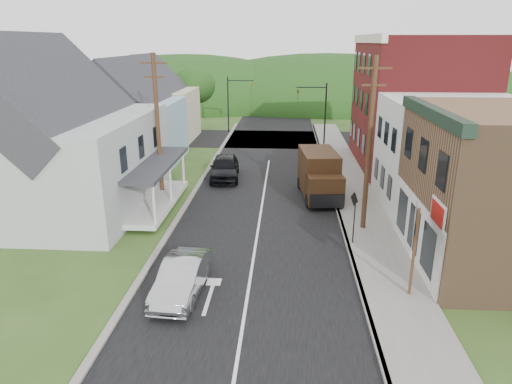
% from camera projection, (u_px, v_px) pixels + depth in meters
% --- Properties ---
extents(ground, '(120.00, 120.00, 0.00)m').
position_uv_depth(ground, '(254.00, 256.00, 21.51)').
color(ground, '#2D4719').
rests_on(ground, ground).
extents(road, '(9.00, 90.00, 0.02)m').
position_uv_depth(road, '(264.00, 190.00, 30.98)').
color(road, black).
rests_on(road, ground).
extents(cross_road, '(60.00, 9.00, 0.02)m').
position_uv_depth(cross_road, '(272.00, 139.00, 47.07)').
color(cross_road, black).
rests_on(cross_road, ground).
extents(sidewalk_right, '(2.80, 55.00, 0.15)m').
position_uv_depth(sidewalk_right, '(356.00, 201.00, 28.68)').
color(sidewalk_right, slate).
rests_on(sidewalk_right, ground).
extents(curb_right, '(0.20, 55.00, 0.15)m').
position_uv_depth(curb_right, '(335.00, 200.00, 28.77)').
color(curb_right, slate).
rests_on(curb_right, ground).
extents(curb_left, '(0.30, 55.00, 0.12)m').
position_uv_depth(curb_left, '(191.00, 197.00, 29.36)').
color(curb_left, slate).
rests_on(curb_left, ground).
extents(storefront_white, '(8.00, 7.00, 6.50)m').
position_uv_depth(storefront_white, '(454.00, 155.00, 26.87)').
color(storefront_white, silver).
rests_on(storefront_white, ground).
extents(storefront_red, '(8.00, 12.00, 10.00)m').
position_uv_depth(storefront_red, '(415.00, 104.00, 35.31)').
color(storefront_red, maroon).
rests_on(storefront_red, ground).
extents(house_gray, '(10.20, 12.24, 8.35)m').
position_uv_depth(house_gray, '(56.00, 138.00, 26.62)').
color(house_gray, '#A5A9AB').
rests_on(house_gray, ground).
extents(house_blue, '(7.14, 8.16, 7.28)m').
position_uv_depth(house_blue, '(134.00, 118.00, 37.14)').
color(house_blue, '#89AABA').
rests_on(house_blue, ground).
extents(house_cream, '(7.14, 8.16, 7.28)m').
position_uv_depth(house_cream, '(158.00, 103.00, 45.69)').
color(house_cream, '#C2BB96').
rests_on(house_cream, ground).
extents(utility_pole_right, '(1.60, 0.26, 9.00)m').
position_uv_depth(utility_pole_right, '(369.00, 145.00, 23.00)').
color(utility_pole_right, '#472D19').
rests_on(utility_pole_right, ground).
extents(utility_pole_left, '(1.60, 0.26, 9.00)m').
position_uv_depth(utility_pole_left, '(158.00, 126.00, 28.03)').
color(utility_pole_left, '#472D19').
rests_on(utility_pole_left, ground).
extents(traffic_signal_right, '(2.87, 0.20, 6.00)m').
position_uv_depth(traffic_signal_right, '(318.00, 108.00, 42.30)').
color(traffic_signal_right, black).
rests_on(traffic_signal_right, ground).
extents(traffic_signal_left, '(2.87, 0.20, 6.00)m').
position_uv_depth(traffic_signal_left, '(234.00, 98.00, 49.48)').
color(traffic_signal_left, black).
rests_on(traffic_signal_left, ground).
extents(tree_left_b, '(4.80, 4.80, 6.94)m').
position_uv_depth(tree_left_b, '(28.00, 111.00, 32.41)').
color(tree_left_b, '#382616').
rests_on(tree_left_b, ground).
extents(tree_left_c, '(5.80, 5.80, 8.41)m').
position_uv_depth(tree_left_c, '(53.00, 86.00, 39.78)').
color(tree_left_c, '#382616').
rests_on(tree_left_c, ground).
extents(tree_left_d, '(4.80, 4.80, 6.94)m').
position_uv_depth(tree_left_d, '(194.00, 86.00, 50.84)').
color(tree_left_d, '#382616').
rests_on(tree_left_d, ground).
extents(forested_ridge, '(90.00, 30.00, 16.00)m').
position_uv_depth(forested_ridge, '(278.00, 104.00, 73.59)').
color(forested_ridge, black).
rests_on(forested_ridge, ground).
extents(silver_sedan, '(1.77, 4.44, 1.43)m').
position_uv_depth(silver_sedan, '(182.00, 278.00, 18.06)').
color(silver_sedan, '#A2A2A6').
rests_on(silver_sedan, ground).
extents(dark_sedan, '(2.45, 5.19, 1.72)m').
position_uv_depth(dark_sedan, '(225.00, 167.00, 33.28)').
color(dark_sedan, black).
rests_on(dark_sedan, ground).
extents(delivery_van, '(2.70, 5.50, 2.96)m').
position_uv_depth(delivery_van, '(320.00, 175.00, 29.07)').
color(delivery_van, '#331D0E').
rests_on(delivery_van, ground).
extents(route_sign_cluster, '(0.64, 1.99, 3.59)m').
position_uv_depth(route_sign_cluster, '(414.00, 239.00, 17.30)').
color(route_sign_cluster, '#472D19').
rests_on(route_sign_cluster, sidewalk_right).
extents(warning_sign, '(0.28, 0.69, 2.64)m').
position_uv_depth(warning_sign, '(354.00, 210.00, 22.06)').
color(warning_sign, black).
rests_on(warning_sign, sidewalk_right).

